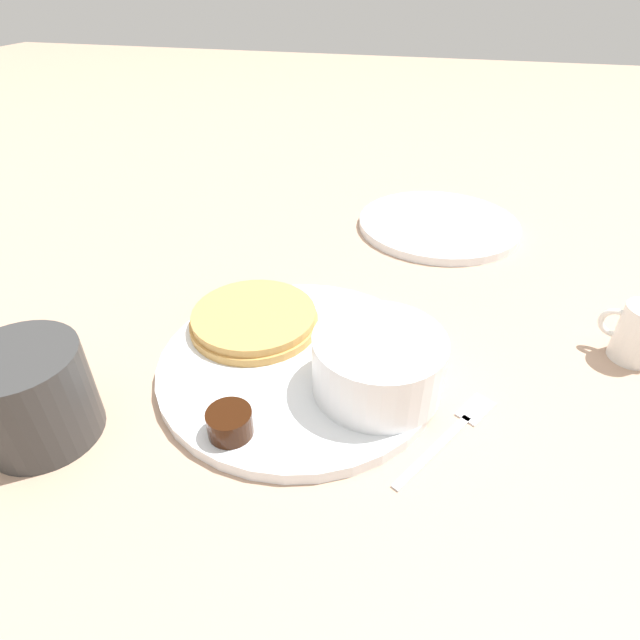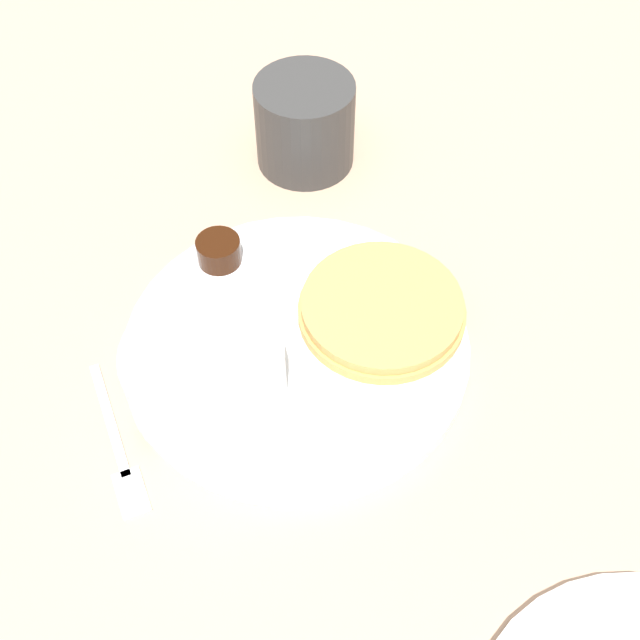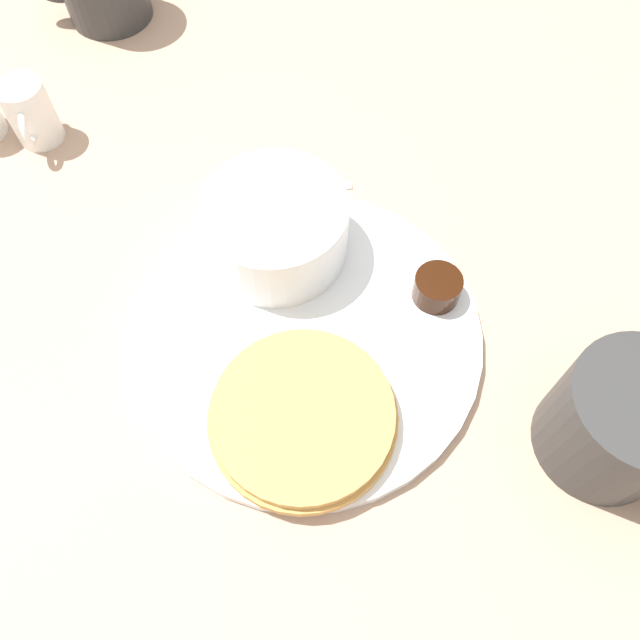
% 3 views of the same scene
% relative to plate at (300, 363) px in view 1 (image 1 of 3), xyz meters
% --- Properties ---
extents(ground_plane, '(4.00, 4.00, 0.00)m').
position_rel_plate_xyz_m(ground_plane, '(0.00, 0.00, -0.01)').
color(ground_plane, tan).
extents(plate, '(0.27, 0.27, 0.01)m').
position_rel_plate_xyz_m(plate, '(0.00, 0.00, 0.00)').
color(plate, white).
rests_on(plate, ground_plane).
extents(pancake_stack, '(0.13, 0.13, 0.02)m').
position_rel_plate_xyz_m(pancake_stack, '(-0.04, -0.06, 0.01)').
color(pancake_stack, tan).
rests_on(pancake_stack, plate).
extents(bowl, '(0.12, 0.12, 0.06)m').
position_rel_plate_xyz_m(bowl, '(0.02, 0.08, 0.04)').
color(bowl, white).
rests_on(bowl, plate).
extents(syrup_cup, '(0.04, 0.04, 0.02)m').
position_rel_plate_xyz_m(syrup_cup, '(0.10, -0.03, 0.02)').
color(syrup_cup, black).
rests_on(syrup_cup, plate).
extents(butter_ramekin, '(0.05, 0.05, 0.04)m').
position_rel_plate_xyz_m(butter_ramekin, '(0.04, 0.09, 0.02)').
color(butter_ramekin, white).
rests_on(butter_ramekin, plate).
extents(coffee_mug, '(0.09, 0.12, 0.08)m').
position_rel_plate_xyz_m(coffee_mug, '(0.13, -0.19, 0.04)').
color(coffee_mug, '#333333').
rests_on(coffee_mug, ground_plane).
extents(creamer_pitcher_near, '(0.04, 0.06, 0.06)m').
position_rel_plate_xyz_m(creamer_pitcher_near, '(-0.10, 0.32, 0.02)').
color(creamer_pitcher_near, white).
rests_on(creamer_pitcher_near, ground_plane).
extents(fork, '(0.12, 0.08, 0.00)m').
position_rel_plate_xyz_m(fork, '(0.04, 0.15, -0.00)').
color(fork, silver).
rests_on(fork, ground_plane).
extents(far_plate, '(0.24, 0.24, 0.01)m').
position_rel_plate_xyz_m(far_plate, '(-0.36, 0.11, 0.00)').
color(far_plate, white).
rests_on(far_plate, ground_plane).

